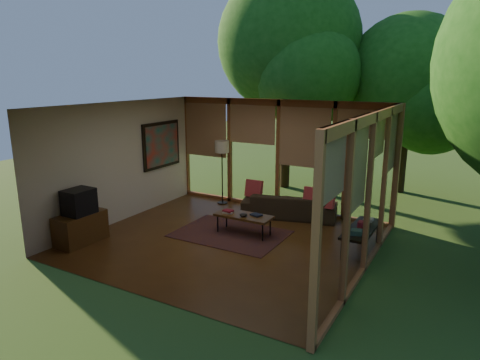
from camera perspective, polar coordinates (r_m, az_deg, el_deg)
The scene contains 25 objects.
floor at distance 8.71m, azimuth -1.98°, elevation -8.14°, with size 5.50×5.50×0.00m, color brown.
ceiling at distance 8.10m, azimuth -2.14°, elevation 9.87°, with size 5.50×5.50×0.00m, color white.
wall_left at distance 9.99m, azimuth -15.65°, elevation 2.30°, with size 0.04×5.00×2.70m, color beige.
wall_front at distance 6.38m, azimuth -13.89°, elevation -3.99°, with size 5.50×0.04×2.70m, color beige.
window_wall_back at distance 10.47m, azimuth 5.12°, elevation 3.27°, with size 5.50×0.12×2.70m, color #97572F.
window_wall_right at distance 7.29m, azimuth 16.71°, elevation -1.94°, with size 0.12×5.00×2.70m, color #97572F.
tree_nw at distance 12.59m, azimuth 6.53°, elevation 17.80°, with size 3.98×3.98×6.15m.
tree_ne at distance 12.74m, azimuth 21.59°, elevation 12.31°, with size 3.50×3.50×4.89m.
rug at distance 9.08m, azimuth -1.30°, elevation -7.17°, with size 2.26×1.60×0.01m, color brown.
sofa at distance 10.13m, azimuth 5.76°, elevation -3.36°, with size 1.89×0.74×0.55m, color #322719.
pillow_left at distance 10.31m, azimuth 1.87°, elevation -1.19°, with size 0.41×0.14×0.41m, color maroon.
pillow_right at distance 9.73m, azimuth 9.72°, elevation -2.27°, with size 0.42×0.14×0.42m, color maroon.
ct_book_lower at distance 9.05m, azimuth -1.59°, elevation -4.31°, with size 0.21×0.16×0.03m, color beige.
ct_book_upper at distance 9.04m, azimuth -1.60°, elevation -4.12°, with size 0.20×0.15×0.03m, color maroon.
ct_book_side at distance 8.88m, azimuth 2.17°, elevation -4.67°, with size 0.22×0.17×0.03m, color black.
ct_bowl at distance 8.81m, azimuth 0.47°, elevation -4.67°, with size 0.16×0.16×0.07m, color black.
media_cabinet at distance 9.11m, azimuth -20.47°, elevation -6.03°, with size 0.50×1.00×0.60m, color #563617.
television at distance 8.93m, azimuth -20.68°, elevation -2.73°, with size 0.45×0.55×0.50m, color black.
console_book_a at distance 8.07m, azimuth 14.64°, elevation -6.64°, with size 0.24×0.18×0.09m, color #2F534C.
console_book_b at distance 8.48m, azimuth 15.44°, elevation -5.62°, with size 0.24×0.17×0.11m, color maroon.
console_book_c at distance 8.85m, azimuth 16.08°, elevation -4.98°, with size 0.23×0.17×0.06m, color beige.
floor_lamp at distance 10.85m, azimuth -2.42°, elevation 3.99°, with size 0.36×0.36×1.65m.
coffee_table at distance 8.94m, azimuth 0.50°, elevation -4.87°, with size 1.20×0.50×0.43m.
side_console at distance 8.46m, azimuth 15.31°, elevation -6.35°, with size 0.60×1.40×0.46m.
wall_painting at distance 10.94m, azimuth -10.41°, elevation 4.63°, with size 0.06×1.35×1.15m.
Camera 1 is at (4.23, -6.88, 3.26)m, focal length 32.00 mm.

